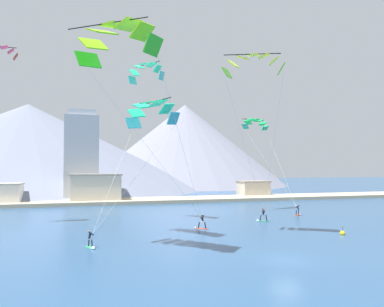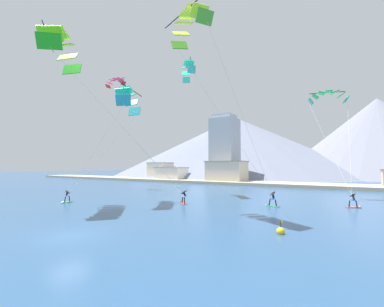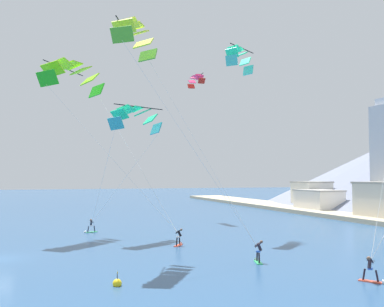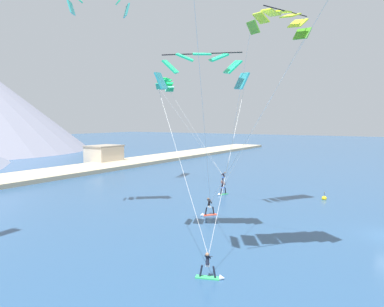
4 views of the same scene
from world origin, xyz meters
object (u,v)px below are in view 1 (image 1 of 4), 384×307
(parafoil_kite_far_left, at_px, (151,111))
(race_marker_buoy, at_px, (343,233))
(kitesurfer_mid_center, at_px, (262,217))
(kitesurfer_near_lead, at_px, (298,212))
(kitesurfer_far_left, at_px, (91,243))
(kitesurfer_near_trail, at_px, (201,224))
(parafoil_kite_mid_center, at_px, (253,63))
(parafoil_kite_near_trail, at_px, (117,38))
(parafoil_kite_distant_high_outer, at_px, (146,70))
(parafoil_kite_near_lead, at_px, (256,123))

(parafoil_kite_far_left, relative_size, race_marker_buoy, 12.96)
(parafoil_kite_far_left, distance_m, race_marker_buoy, 24.52)
(kitesurfer_mid_center, bearing_deg, kitesurfer_near_lead, 26.21)
(kitesurfer_mid_center, xyz_separation_m, kitesurfer_far_left, (-22.50, -10.87, -0.12))
(kitesurfer_near_trail, distance_m, race_marker_buoy, 15.76)
(parafoil_kite_mid_center, height_order, race_marker_buoy, parafoil_kite_mid_center)
(parafoil_kite_near_trail, relative_size, race_marker_buoy, 18.25)
(kitesurfer_near_lead, relative_size, parafoil_kite_distant_high_outer, 0.35)
(parafoil_kite_near_trail, bearing_deg, parafoil_kite_distant_high_outer, 73.34)
(kitesurfer_near_trail, distance_m, parafoil_kite_distant_high_outer, 22.72)
(kitesurfer_near_lead, distance_m, kitesurfer_far_left, 33.97)
(kitesurfer_far_left, bearing_deg, race_marker_buoy, -1.44)
(kitesurfer_far_left, xyz_separation_m, parafoil_kite_near_trail, (1.96, -2.36, 18.06))
(kitesurfer_mid_center, relative_size, kitesurfer_far_left, 1.03)
(parafoil_kite_distant_high_outer, relative_size, race_marker_buoy, 4.85)
(parafoil_kite_mid_center, bearing_deg, parafoil_kite_distant_high_outer, 123.86)
(parafoil_kite_far_left, relative_size, parafoil_kite_distant_high_outer, 2.67)
(kitesurfer_mid_center, xyz_separation_m, parafoil_kite_distant_high_outer, (-14.97, 5.41, 20.23))
(kitesurfer_mid_center, height_order, parafoil_kite_far_left, parafoil_kite_far_left)
(kitesurfer_near_trail, xyz_separation_m, parafoil_kite_mid_center, (4.39, -5.38, 18.19))
(kitesurfer_mid_center, distance_m, parafoil_kite_mid_center, 20.90)
(kitesurfer_far_left, xyz_separation_m, parafoil_kite_mid_center, (17.09, 2.03, 18.26))
(kitesurfer_near_trail, distance_m, kitesurfer_far_left, 14.71)
(kitesurfer_near_lead, xyz_separation_m, parafoil_kite_near_trail, (-28.60, -17.20, 18.01))
(kitesurfer_far_left, distance_m, parafoil_kite_mid_center, 25.10)
(kitesurfer_mid_center, distance_m, race_marker_buoy, 12.13)
(parafoil_kite_mid_center, bearing_deg, kitesurfer_near_lead, 43.57)
(kitesurfer_near_lead, height_order, kitesurfer_mid_center, kitesurfer_mid_center)
(kitesurfer_near_lead, xyz_separation_m, parafoil_kite_near_lead, (-2.94, 8.28, 14.26))
(kitesurfer_near_lead, relative_size, parafoil_kite_mid_center, 0.09)
(kitesurfer_near_trail, distance_m, kitesurfer_mid_center, 10.39)
(kitesurfer_near_trail, height_order, race_marker_buoy, kitesurfer_near_trail)
(kitesurfer_near_trail, height_order, parafoil_kite_far_left, parafoil_kite_far_left)
(parafoil_kite_far_left, bearing_deg, parafoil_kite_near_lead, 41.25)
(parafoil_kite_far_left, distance_m, parafoil_kite_distant_high_outer, 14.21)
(parafoil_kite_distant_high_outer, xyz_separation_m, race_marker_buoy, (18.70, -16.94, -20.65))
(kitesurfer_near_lead, height_order, parafoil_kite_far_left, parafoil_kite_far_left)
(parafoil_kite_near_trail, xyz_separation_m, parafoil_kite_distant_high_outer, (5.58, 18.64, 2.28))
(kitesurfer_near_trail, bearing_deg, parafoil_kite_mid_center, -50.77)
(parafoil_kite_far_left, bearing_deg, parafoil_kite_mid_center, -11.61)
(kitesurfer_far_left, height_order, parafoil_kite_near_lead, parafoil_kite_near_lead)
(kitesurfer_near_trail, bearing_deg, kitesurfer_mid_center, 19.46)
(kitesurfer_near_lead, height_order, kitesurfer_near_trail, kitesurfer_near_trail)
(kitesurfer_near_lead, height_order, parafoil_kite_distant_high_outer, parafoil_kite_distant_high_outer)
(kitesurfer_far_left, xyz_separation_m, parafoil_kite_near_lead, (27.62, 23.12, 14.32))
(kitesurfer_far_left, bearing_deg, kitesurfer_near_lead, 25.90)
(parafoil_kite_distant_high_outer, bearing_deg, parafoil_kite_near_trail, -106.66)
(parafoil_kite_far_left, bearing_deg, parafoil_kite_near_trail, -122.23)
(kitesurfer_near_trail, xyz_separation_m, kitesurfer_mid_center, (9.80, 3.46, 0.04))
(kitesurfer_near_trail, height_order, parafoil_kite_near_lead, parafoil_kite_near_lead)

